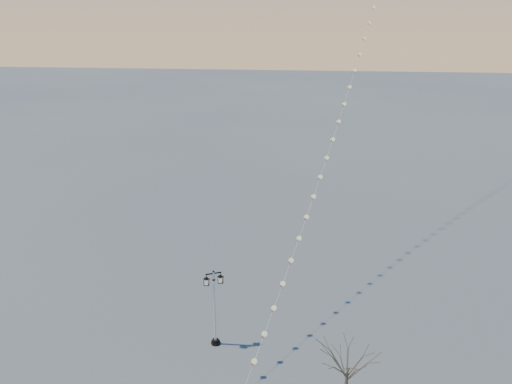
# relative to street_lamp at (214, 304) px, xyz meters

# --- Properties ---
(ground) EXTENTS (300.00, 300.00, 0.00)m
(ground) POSITION_rel_street_lamp_xyz_m (0.50, -2.95, -2.69)
(ground) COLOR #525453
(ground) RESTS_ON ground
(street_lamp) EXTENTS (1.16, 0.76, 4.86)m
(street_lamp) POSITION_rel_street_lamp_xyz_m (0.00, 0.00, 0.00)
(street_lamp) COLOR black
(street_lamp) RESTS_ON ground
(bare_tree) EXTENTS (2.27, 2.27, 3.76)m
(bare_tree) POSITION_rel_street_lamp_xyz_m (7.31, -4.23, -0.08)
(bare_tree) COLOR #49402E
(bare_tree) RESTS_ON ground
(kite_train) EXTENTS (13.63, 43.04, 35.56)m
(kite_train) POSITION_rel_street_lamp_xyz_m (8.71, 17.28, 15.00)
(kite_train) COLOR #34231C
(kite_train) RESTS_ON ground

